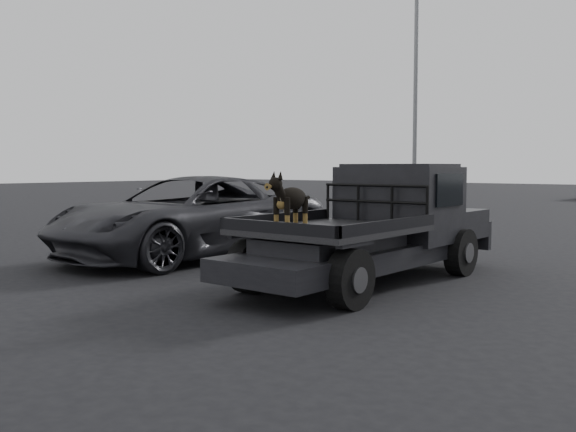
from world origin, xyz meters
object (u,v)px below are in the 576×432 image
Objects in this scene: dog at (291,203)px; parked_suv at (190,217)px; floodlight_near at (416,33)px; flatbed_ute at (367,252)px.

dog is 0.13× the size of parked_suv.
parked_suv is 0.42× the size of floodlight_near.
floodlight_near is at bearing 105.87° from parked_suv.
flatbed_ute is 19.77m from floodlight_near.
parked_suv is at bearing 154.21° from dog.
flatbed_ute is 2.01m from dog.
parked_suv is 18.20m from floodlight_near.
dog is at bearing -66.27° from floodlight_near.
dog is at bearing -23.61° from parked_suv.
parked_suv is (-4.11, 0.15, 0.33)m from flatbed_ute.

